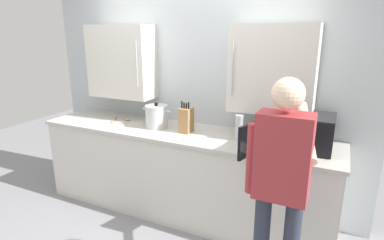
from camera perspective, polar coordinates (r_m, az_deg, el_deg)
name	(u,v)px	position (r m, az deg, el deg)	size (l,w,h in m)	color
back_wall_tiled	(195,80)	(3.51, 0.54, 7.15)	(3.78, 0.44, 2.72)	#B2BCC1
counter_unit	(182,172)	(3.50, -1.90, -9.41)	(3.20, 0.72, 0.95)	beige
microwave_oven	(296,130)	(2.99, 18.24, -1.79)	(0.67, 0.79, 0.31)	black
thermos_flask	(239,128)	(3.04, 8.45, -1.39)	(0.07, 0.07, 0.25)	#B7BABF
knife_block	(186,120)	(3.26, -1.03, 0.04)	(0.11, 0.15, 0.33)	#A37547
wooden_spoon	(120,120)	(3.80, -12.78, 0.05)	(0.24, 0.23, 0.02)	#A37547
stock_pot	(157,116)	(3.44, -6.40, 0.66)	(0.34, 0.24, 0.27)	#B7BABF
person_figure	(281,181)	(2.17, 15.69, -10.54)	(0.44, 0.66, 1.70)	#282D3D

